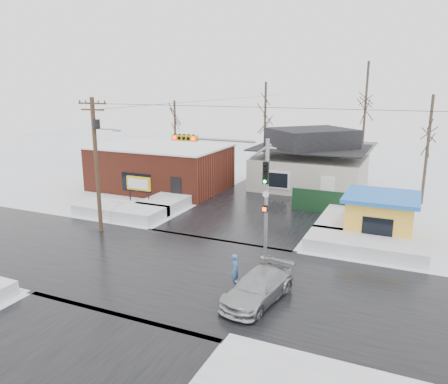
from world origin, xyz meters
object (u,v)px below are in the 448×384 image
at_px(traffic_signal, 240,182).
at_px(pedestrian, 235,270).
at_px(car, 258,288).
at_px(marquee_sign, 139,184).
at_px(kiosk, 380,216).
at_px(utility_pole, 97,157).

bearing_deg(traffic_signal, pedestrian, -70.66).
height_order(traffic_signal, car, traffic_signal).
relative_size(traffic_signal, car, 1.49).
height_order(marquee_sign, car, marquee_sign).
bearing_deg(kiosk, traffic_signal, -135.16).
distance_m(utility_pole, car, 14.70).
height_order(kiosk, pedestrian, kiosk).
bearing_deg(utility_pole, marquee_sign, 100.13).
bearing_deg(utility_pole, pedestrian, -18.90).
distance_m(pedestrian, car, 1.85).
relative_size(traffic_signal, kiosk, 1.52).
distance_m(utility_pole, pedestrian, 12.95).
bearing_deg(utility_pole, car, -20.73).
bearing_deg(pedestrian, car, -141.05).
xyz_separation_m(pedestrian, car, (1.55, -1.00, -0.16)).
relative_size(traffic_signal, utility_pole, 0.78).
distance_m(marquee_sign, kiosk, 18.51).
xyz_separation_m(utility_pole, pedestrian, (11.56, -3.96, -4.27)).
xyz_separation_m(traffic_signal, utility_pole, (-10.36, 0.53, 0.57)).
xyz_separation_m(marquee_sign, kiosk, (18.50, 0.50, -0.46)).
xyz_separation_m(traffic_signal, marquee_sign, (-11.43, 6.53, -2.62)).
xyz_separation_m(traffic_signal, kiosk, (7.07, 7.03, -3.08)).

